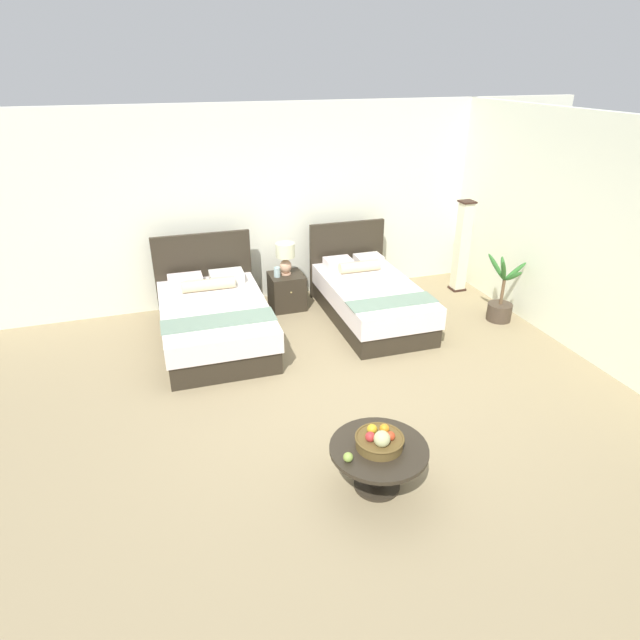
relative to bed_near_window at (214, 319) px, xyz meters
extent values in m
cube|color=#94825E|center=(1.07, -1.67, -0.32)|extent=(9.93, 9.47, 0.02)
cube|color=white|center=(1.07, 1.26, 1.08)|extent=(9.93, 0.12, 2.77)
cube|color=white|center=(4.23, -1.27, 1.08)|extent=(0.12, 5.07, 2.77)
cube|color=#2E271C|center=(0.00, -0.08, -0.16)|extent=(1.28, 1.98, 0.28)
cube|color=silver|center=(0.00, -0.08, 0.11)|extent=(1.32, 2.02, 0.26)
cube|color=#2E271C|center=(0.01, 0.93, 0.27)|extent=(1.33, 0.08, 1.15)
cube|color=silver|center=(-0.27, 0.64, 0.31)|extent=(0.45, 0.31, 0.14)
cube|color=silver|center=(0.28, 0.64, 0.31)|extent=(0.45, 0.31, 0.14)
cylinder|color=beige|center=(0.01, 0.40, 0.31)|extent=(0.69, 0.16, 0.15)
cube|color=gray|center=(-0.01, -0.57, 0.24)|extent=(1.31, 0.40, 0.01)
cube|color=#2E271C|center=(2.13, -0.08, -0.17)|extent=(1.10, 2.01, 0.26)
cube|color=silver|center=(2.13, -0.08, 0.10)|extent=(1.14, 2.05, 0.28)
cube|color=#2E271C|center=(2.15, 0.94, 0.26)|extent=(1.15, 0.08, 1.13)
cube|color=silver|center=(1.91, 0.66, 0.31)|extent=(0.39, 0.31, 0.14)
cube|color=silver|center=(2.38, 0.65, 0.31)|extent=(0.39, 0.31, 0.14)
cylinder|color=beige|center=(2.14, 0.41, 0.31)|extent=(0.59, 0.16, 0.15)
cube|color=gray|center=(2.12, -0.71, 0.24)|extent=(1.13, 0.37, 0.01)
cube|color=#2E271C|center=(1.14, 0.70, -0.05)|extent=(0.47, 0.46, 0.51)
sphere|color=tan|center=(1.14, 0.46, 0.03)|extent=(0.02, 0.02, 0.02)
cylinder|color=tan|center=(1.14, 0.72, 0.22)|extent=(0.15, 0.15, 0.02)
ellipsoid|color=tan|center=(1.14, 0.72, 0.32)|extent=(0.17, 0.17, 0.20)
cylinder|color=#99844C|center=(1.14, 0.72, 0.44)|extent=(0.02, 0.02, 0.04)
cylinder|color=beige|center=(1.14, 0.72, 0.56)|extent=(0.27, 0.27, 0.20)
cylinder|color=#AAC5C2|center=(1.00, 0.66, 0.27)|extent=(0.09, 0.09, 0.13)
torus|color=#AAC5C2|center=(1.00, 0.66, 0.34)|extent=(0.09, 0.09, 0.01)
cylinder|color=#2E271C|center=(0.91, -3.07, -0.29)|extent=(0.39, 0.39, 0.02)
cylinder|color=#2E271C|center=(0.91, -3.07, -0.12)|extent=(0.11, 0.11, 0.38)
cylinder|color=#2E271C|center=(0.91, -3.07, 0.09)|extent=(0.82, 0.82, 0.04)
cylinder|color=brown|center=(0.91, -3.06, 0.15)|extent=(0.38, 0.38, 0.09)
torus|color=brown|center=(0.91, -3.06, 0.20)|extent=(0.40, 0.40, 0.02)
sphere|color=orange|center=(0.98, -3.01, 0.23)|extent=(0.08, 0.08, 0.08)
sphere|color=gold|center=(0.88, -2.98, 0.23)|extent=(0.08, 0.08, 0.08)
sphere|color=#B72E2E|center=(0.83, -3.07, 0.23)|extent=(0.08, 0.08, 0.08)
sphere|color=#BDC083|center=(0.89, -3.15, 0.25)|extent=(0.13, 0.13, 0.13)
sphere|color=#BF3E1F|center=(0.99, -3.11, 0.23)|extent=(0.08, 0.08, 0.08)
sphere|color=#8AA744|center=(0.61, -3.15, 0.15)|extent=(0.08, 0.08, 0.08)
cube|color=#311D16|center=(3.86, 0.53, -0.29)|extent=(0.21, 0.21, 0.03)
cube|color=#ECE7C3|center=(3.86, 0.53, 0.40)|extent=(0.17, 0.17, 1.35)
cube|color=#311D16|center=(3.86, 0.53, 1.08)|extent=(0.21, 0.21, 0.02)
cylinder|color=#45382B|center=(3.83, -0.62, -0.19)|extent=(0.33, 0.33, 0.24)
cylinder|color=brown|center=(3.83, -0.62, 0.11)|extent=(0.04, 0.04, 0.35)
ellipsoid|color=#316B2B|center=(3.98, -0.62, 0.39)|extent=(0.34, 0.06, 0.26)
ellipsoid|color=#316B2B|center=(3.86, -0.52, 0.42)|extent=(0.12, 0.24, 0.31)
ellipsoid|color=#316B2B|center=(3.74, -0.53, 0.45)|extent=(0.23, 0.24, 0.38)
ellipsoid|color=#316B2B|center=(3.74, -0.69, 0.45)|extent=(0.24, 0.20, 0.38)
ellipsoid|color=#316B2B|center=(3.88, -0.72, 0.37)|extent=(0.15, 0.25, 0.24)
camera|label=1|loc=(-0.64, -6.22, 2.95)|focal=30.06mm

